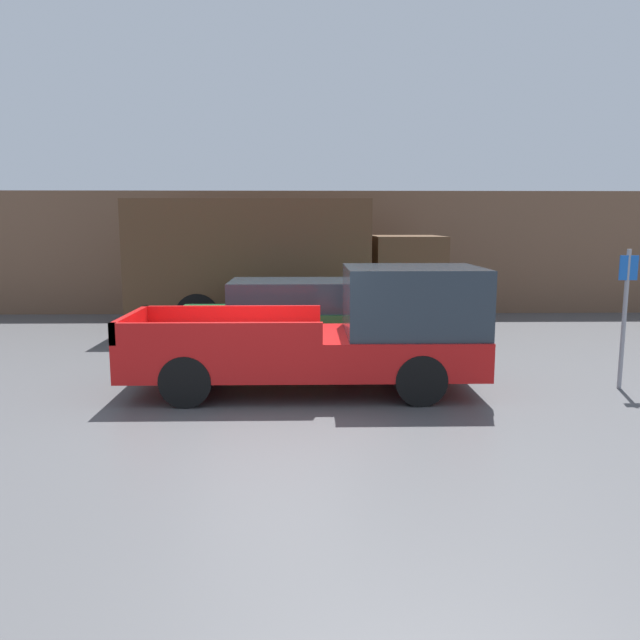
{
  "coord_description": "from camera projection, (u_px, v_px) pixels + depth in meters",
  "views": [
    {
      "loc": [
        0.63,
        -9.57,
        2.72
      ],
      "look_at": [
        0.86,
        1.38,
        1.01
      ],
      "focal_mm": 35.0,
      "sensor_mm": 36.0,
      "label": 1
    }
  ],
  "objects": [
    {
      "name": "ground_plane",
      "position": [
        268.0,
        397.0,
        9.86
      ],
      "size": [
        60.0,
        60.0,
        0.0
      ],
      "primitive_type": "plane",
      "color": "#4C4C4F"
    },
    {
      "name": "building_wall",
      "position": [
        286.0,
        253.0,
        18.67
      ],
      "size": [
        28.0,
        0.15,
        3.66
      ],
      "color": "brown",
      "rests_on": "ground"
    },
    {
      "name": "pickup_truck",
      "position": [
        341.0,
        333.0,
        10.11
      ],
      "size": [
        5.67,
        2.0,
        2.03
      ],
      "color": "red",
      "rests_on": "ground"
    },
    {
      "name": "car",
      "position": [
        284.0,
        318.0,
        12.87
      ],
      "size": [
        4.32,
        1.9,
        1.56
      ],
      "color": "#1E592D",
      "rests_on": "ground"
    },
    {
      "name": "delivery_truck",
      "position": [
        277.0,
        260.0,
        15.8
      ],
      "size": [
        7.74,
        2.41,
        3.29
      ],
      "color": "#4C331E",
      "rests_on": "ground"
    },
    {
      "name": "parking_sign",
      "position": [
        625.0,
        311.0,
        10.17
      ],
      "size": [
        0.3,
        0.07,
        2.31
      ],
      "color": "gray",
      "rests_on": "ground"
    }
  ]
}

